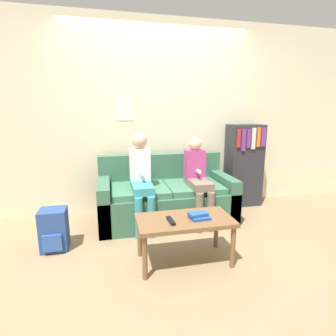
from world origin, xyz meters
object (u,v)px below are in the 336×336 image
(tv_remote, at_px, (171,221))
(bookshelf, at_px, (244,165))
(person_left, at_px, (141,177))
(person_right, at_px, (198,177))
(coffee_table, at_px, (185,224))
(couch, at_px, (166,198))
(backpack, at_px, (54,230))

(tv_remote, height_order, bookshelf, bookshelf)
(person_left, relative_size, person_right, 1.05)
(coffee_table, bearing_deg, couch, 87.51)
(person_left, bearing_deg, person_right, -0.80)
(couch, distance_m, backpack, 1.37)
(coffee_table, distance_m, person_right, 0.95)
(person_left, xyz_separation_m, person_right, (0.69, -0.01, -0.03))
(tv_remote, bearing_deg, coffee_table, 15.18)
(tv_remote, relative_size, backpack, 0.41)
(coffee_table, height_order, backpack, coffee_table)
(coffee_table, bearing_deg, person_right, 63.84)
(couch, xyz_separation_m, tv_remote, (-0.19, -1.07, 0.16))
(person_left, distance_m, bookshelf, 1.65)
(backpack, bearing_deg, bookshelf, 17.96)
(couch, height_order, tv_remote, couch)
(coffee_table, distance_m, tv_remote, 0.16)
(couch, xyz_separation_m, backpack, (-1.27, -0.52, -0.07))
(backpack, bearing_deg, person_left, 19.42)
(coffee_table, height_order, person_left, person_left)
(couch, distance_m, bookshelf, 1.32)
(couch, height_order, person_left, person_left)
(bookshelf, relative_size, backpack, 2.82)
(person_right, relative_size, bookshelf, 0.89)
(coffee_table, xyz_separation_m, person_right, (0.41, 0.83, 0.22))
(tv_remote, bearing_deg, couch, 77.42)
(bookshelf, bearing_deg, couch, -166.53)
(backpack, bearing_deg, tv_remote, -27.10)
(couch, height_order, bookshelf, bookshelf)
(coffee_table, height_order, tv_remote, tv_remote)
(person_right, bearing_deg, coffee_table, -116.16)
(person_right, height_order, bookshelf, bookshelf)
(coffee_table, height_order, bookshelf, bookshelf)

